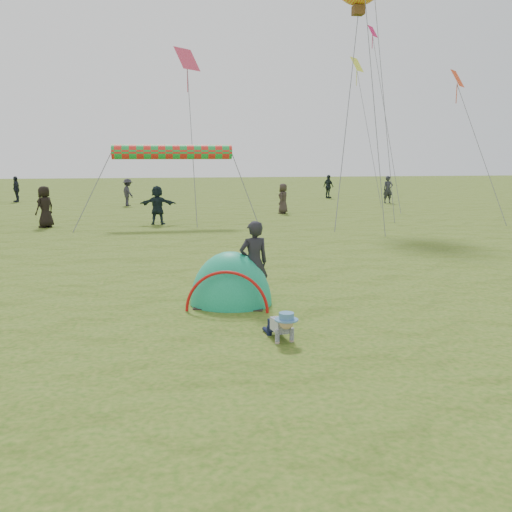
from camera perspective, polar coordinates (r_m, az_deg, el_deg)
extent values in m
plane|color=#285210|center=(9.66, 5.79, -8.51)|extent=(140.00, 140.00, 0.00)
ellipsoid|color=#149665|center=(11.97, -2.53, -4.79)|extent=(2.02, 1.80, 2.22)
imported|color=black|center=(11.77, -0.22, -0.68)|extent=(0.72, 0.56, 1.75)
imported|color=black|center=(41.34, 7.26, 6.91)|extent=(0.78, 1.05, 1.66)
imported|color=#2B2932|center=(35.57, -12.69, 6.23)|extent=(1.02, 1.23, 1.65)
imported|color=black|center=(25.96, -20.36, 4.63)|extent=(0.98, 1.03, 1.77)
imported|color=#19272E|center=(25.83, -9.83, 5.04)|extent=(1.66, 0.72, 1.73)
imported|color=#272931|center=(37.71, 13.07, 6.49)|extent=(0.64, 0.42, 1.74)
imported|color=#1D222B|center=(40.74, -22.86, 6.17)|extent=(0.85, 1.06, 1.69)
imported|color=#352B26|center=(30.25, 2.73, 5.76)|extent=(0.82, 0.92, 1.58)
cylinder|color=red|center=(25.56, -8.35, 10.26)|extent=(5.19, 0.64, 0.64)
plane|color=#EEF535|center=(39.55, 10.06, 18.34)|extent=(1.13, 1.13, 0.92)
plane|color=#DB3655|center=(29.76, -6.91, 18.97)|extent=(1.34, 1.34, 1.10)
plane|color=#D91252|center=(36.22, 11.59, 21.15)|extent=(0.82, 0.82, 0.67)
plane|color=#F24316|center=(31.67, 19.50, 16.40)|extent=(1.04, 1.04, 0.85)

